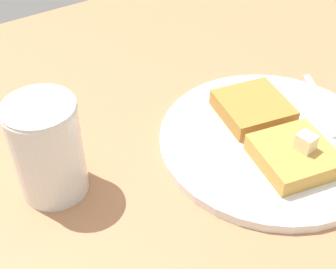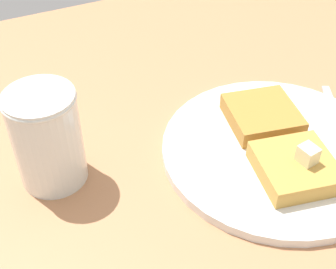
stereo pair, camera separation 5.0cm
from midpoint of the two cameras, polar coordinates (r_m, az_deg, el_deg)
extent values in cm
cylinder|color=silver|center=(55.87, 9.89, -0.87)|extent=(26.21, 26.21, 1.14)
torus|color=#553320|center=(55.76, 9.91, -0.74)|extent=(26.21, 26.21, 0.80)
cube|color=gold|center=(52.07, 12.52, -2.65)|extent=(9.55, 9.40, 2.11)
cube|color=#B47A33|center=(57.79, 7.88, 3.13)|extent=(9.55, 9.40, 2.11)
cube|color=beige|center=(50.95, 13.82, -1.01)|extent=(2.12, 1.96, 1.90)
cube|color=silver|center=(62.74, 15.75, 4.27)|extent=(9.28, 5.44, 0.36)
cylinder|color=#5B2810|center=(50.09, -16.95, -3.29)|extent=(6.58, 6.58, 7.55)
cylinder|color=silver|center=(48.94, -17.34, -1.84)|extent=(7.15, 7.15, 11.01)
torus|color=silver|center=(45.81, -18.58, 2.80)|extent=(7.36, 7.36, 0.50)
camera|label=1|loc=(0.02, -92.87, -2.50)|focal=50.00mm
camera|label=2|loc=(0.02, 87.13, 2.50)|focal=50.00mm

